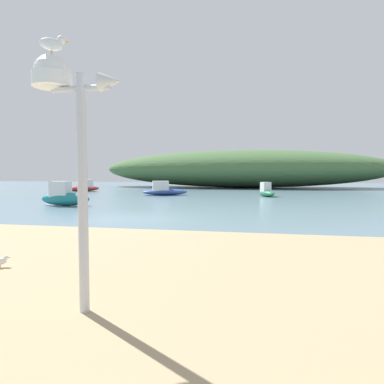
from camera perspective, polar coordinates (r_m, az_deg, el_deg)
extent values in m
plane|color=slate|center=(14.37, -10.27, -4.47)|extent=(120.00, 120.00, 0.00)
ellipsoid|color=#476B3D|center=(47.09, 8.64, 3.86)|extent=(39.14, 12.73, 5.09)
cylinder|color=silver|center=(4.28, -17.83, -0.40)|extent=(0.12, 0.12, 2.86)
cylinder|color=silver|center=(4.39, -18.11, 16.16)|extent=(0.75, 0.07, 0.07)
cylinder|color=white|center=(4.61, -22.38, 16.95)|extent=(0.46, 0.46, 0.17)
sphere|color=white|center=(4.63, -22.41, 17.96)|extent=(0.43, 0.43, 0.43)
cone|color=silver|center=(4.24, -13.49, 17.54)|extent=(0.26, 0.22, 0.22)
cylinder|color=orange|center=(4.72, -22.52, 20.68)|extent=(0.01, 0.01, 0.05)
cylinder|color=orange|center=(4.68, -22.42, 20.83)|extent=(0.01, 0.01, 0.05)
ellipsoid|color=white|center=(4.73, -22.50, 21.88)|extent=(0.27, 0.27, 0.15)
ellipsoid|color=#9EA0A8|center=(4.74, -22.50, 22.18)|extent=(0.25, 0.25, 0.05)
sphere|color=white|center=(4.78, -21.08, 22.66)|extent=(0.10, 0.10, 0.10)
cone|color=gold|center=(4.79, -20.13, 22.52)|extent=(0.06, 0.06, 0.03)
ellipsoid|color=#287A4C|center=(28.72, 12.41, -0.22)|extent=(1.68, 2.67, 0.51)
cube|color=silver|center=(28.93, 12.23, 0.80)|extent=(0.92, 1.07, 0.84)
ellipsoid|color=teal|center=(21.28, -20.44, -1.12)|extent=(3.04, 1.00, 0.78)
cube|color=silver|center=(21.41, -21.17, 0.45)|extent=(1.07, 0.77, 0.93)
ellipsoid|color=#2D4C9E|center=(29.85, -4.54, 0.00)|extent=(4.16, 2.72, 0.55)
cube|color=silver|center=(29.80, -5.29, 1.01)|extent=(1.68, 1.55, 0.89)
ellipsoid|color=#B72D28|center=(37.85, -17.81, 0.54)|extent=(3.24, 3.45, 0.59)
cube|color=silver|center=(37.95, -17.32, 1.35)|extent=(1.53, 1.55, 0.88)
cylinder|color=orange|center=(7.13, -29.43, -10.72)|extent=(0.01, 0.01, 0.05)
cylinder|color=orange|center=(7.09, -29.40, -10.79)|extent=(0.01, 0.01, 0.05)
ellipsoid|color=white|center=(7.09, -29.43, -10.10)|extent=(0.21, 0.22, 0.12)
ellipsoid|color=#9EA0A8|center=(7.09, -29.44, -9.94)|extent=(0.19, 0.20, 0.04)
sphere|color=white|center=(7.09, -28.71, -9.60)|extent=(0.08, 0.08, 0.08)
cone|color=gold|center=(7.10, -28.23, -9.63)|extent=(0.05, 0.05, 0.02)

